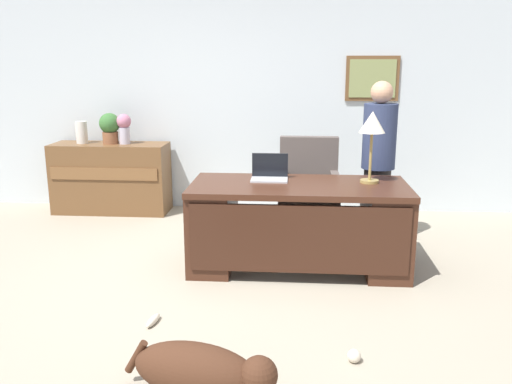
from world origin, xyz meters
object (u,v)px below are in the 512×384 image
(credenza, at_px, (111,178))
(laptop, at_px, (270,173))
(dog_lying, at_px, (202,371))
(potted_plant, at_px, (110,127))
(dog_toy_ball, at_px, (354,356))
(vase_empty, at_px, (82,132))
(desk, at_px, (298,223))
(dog_toy_bone, at_px, (153,320))
(vase_with_flowers, at_px, (124,127))
(armchair, at_px, (308,193))
(person_standing, at_px, (378,163))
(desk_lamp, at_px, (372,127))

(credenza, bearing_deg, laptop, -36.85)
(dog_lying, bearing_deg, potted_plant, 115.40)
(dog_lying, distance_m, dog_toy_ball, 0.95)
(vase_empty, bearing_deg, laptop, -32.80)
(desk, relative_size, vase_empty, 7.14)
(desk, bearing_deg, potted_plant, 142.89)
(credenza, distance_m, dog_toy_ball, 4.10)
(laptop, bearing_deg, dog_toy_ball, -70.44)
(desk, bearing_deg, dog_toy_bone, -132.00)
(dog_toy_ball, bearing_deg, vase_with_flowers, 126.91)
(credenza, distance_m, laptop, 2.50)
(armchair, bearing_deg, credenza, 161.53)
(person_standing, bearing_deg, dog_toy_bone, -133.80)
(potted_plant, bearing_deg, vase_with_flowers, -0.00)
(dog_toy_ball, bearing_deg, laptop, 109.56)
(credenza, distance_m, dog_toy_bone, 3.07)
(person_standing, bearing_deg, armchair, 165.97)
(vase_empty, distance_m, dog_toy_bone, 3.32)
(armchair, relative_size, dog_lying, 1.17)
(dog_lying, distance_m, dog_toy_bone, 0.94)
(credenza, height_order, potted_plant, potted_plant)
(dog_lying, bearing_deg, armchair, 77.51)
(person_standing, bearing_deg, vase_with_flowers, 161.34)
(desk_lamp, relative_size, dog_toy_ball, 7.35)
(person_standing, distance_m, desk_lamp, 0.74)
(credenza, relative_size, desk_lamp, 2.22)
(laptop, relative_size, potted_plant, 0.89)
(dog_toy_bone, bearing_deg, person_standing, 46.20)
(desk, bearing_deg, armchair, 83.41)
(dog_toy_ball, bearing_deg, vase_empty, 132.42)
(desk, distance_m, vase_with_flowers, 2.71)
(laptop, bearing_deg, person_standing, 27.49)
(desk_lamp, bearing_deg, armchair, 123.56)
(desk_lamp, height_order, dog_toy_bone, desk_lamp)
(dog_lying, relative_size, vase_empty, 3.36)
(person_standing, distance_m, laptop, 1.15)
(laptop, bearing_deg, dog_toy_bone, -119.50)
(potted_plant, bearing_deg, desk_lamp, -28.64)
(potted_plant, height_order, dog_toy_ball, potted_plant)
(credenza, relative_size, vase_with_flowers, 3.88)
(laptop, height_order, potted_plant, potted_plant)
(armchair, distance_m, dog_toy_bone, 2.33)
(desk_lamp, distance_m, dog_toy_bone, 2.36)
(credenza, height_order, dog_toy_bone, credenza)
(vase_with_flowers, bearing_deg, person_standing, -18.66)
(person_standing, bearing_deg, credenza, 162.49)
(desk, bearing_deg, vase_empty, 146.79)
(dog_lying, xyz_separation_m, desk_lamp, (1.12, 2.04, 1.08))
(desk_lamp, xyz_separation_m, dog_toy_bone, (-1.61, -1.25, -1.21))
(laptop, distance_m, dog_toy_ball, 1.95)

